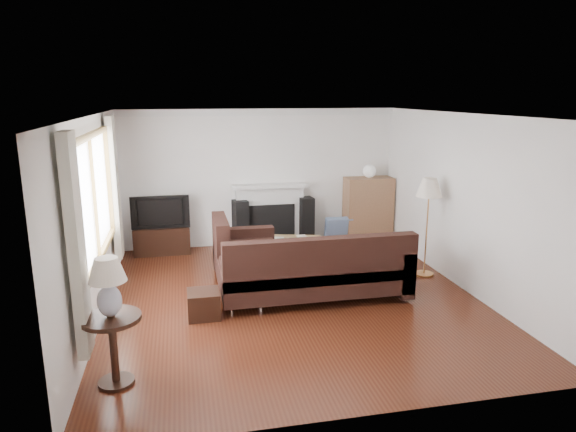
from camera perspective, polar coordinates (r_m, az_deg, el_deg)
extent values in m
cube|color=#4B1E10|center=(7.21, 0.50, -9.08)|extent=(5.10, 5.60, 0.04)
cube|color=white|center=(6.66, 0.54, 11.19)|extent=(5.10, 5.60, 0.04)
cube|color=white|center=(9.48, -3.07, 4.26)|extent=(5.00, 0.04, 2.50)
cube|color=white|center=(4.29, 8.51, -7.34)|extent=(5.00, 0.04, 2.50)
cube|color=white|center=(6.76, -20.65, -0.36)|extent=(0.04, 5.50, 2.50)
cube|color=white|center=(7.75, 18.89, 1.46)|extent=(0.04, 5.50, 2.50)
cube|color=brown|center=(6.50, -20.69, 1.82)|extent=(0.12, 2.74, 1.54)
cube|color=beige|center=(5.06, -22.45, -3.21)|extent=(0.10, 0.35, 2.10)
cube|color=beige|center=(8.00, -18.69, 2.93)|extent=(0.10, 0.35, 2.10)
cube|color=white|center=(9.53, -2.02, 0.18)|extent=(1.40, 0.26, 1.15)
cube|color=black|center=(9.36, -13.80, -2.58)|extent=(0.97, 0.44, 0.48)
imported|color=black|center=(9.23, -13.99, 0.57)|extent=(0.99, 0.13, 0.57)
cube|color=black|center=(9.40, -5.29, -0.90)|extent=(0.30, 0.33, 0.88)
cube|color=black|center=(9.61, 2.01, -0.52)|extent=(0.27, 0.32, 0.89)
cube|color=#8F6242|center=(9.89, 8.87, 0.73)|extent=(0.89, 0.42, 1.23)
sphere|color=white|center=(9.75, 9.03, 4.94)|extent=(0.24, 0.24, 0.24)
cube|color=black|center=(7.08, 2.92, -5.64)|extent=(2.79, 2.04, 0.90)
cube|color=olive|center=(8.68, 0.35, -3.76)|extent=(1.09, 0.78, 0.39)
cube|color=black|center=(6.66, -9.35, -9.63)|extent=(0.40, 0.40, 0.34)
cube|color=#C28243|center=(8.14, 15.17, -1.24)|extent=(0.51, 0.51, 1.53)
cube|color=black|center=(5.38, -18.79, -13.94)|extent=(0.57, 0.57, 0.71)
cube|color=silver|center=(5.12, -19.33, -7.54)|extent=(0.35, 0.35, 0.57)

